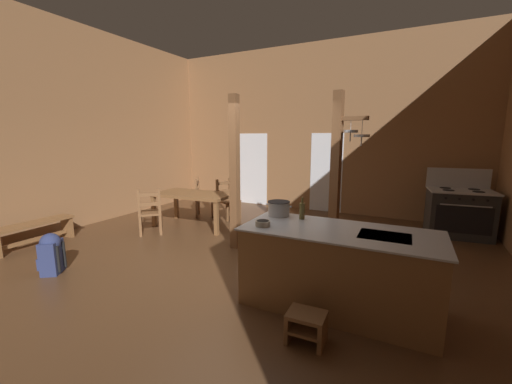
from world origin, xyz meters
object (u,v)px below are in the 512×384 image
at_px(step_stool, 306,325).
at_px(mixing_bowl_on_counter, 263,223).
at_px(bottle_tall_on_counter, 302,210).
at_px(kitchen_island, 337,269).
at_px(ladderback_chair_by_post, 227,200).
at_px(backpack, 51,252).
at_px(stove_range, 459,212).
at_px(dining_table, 194,197).
at_px(stockpot_on_counter, 279,208).
at_px(ladderback_chair_at_table_end, 203,198).
at_px(bench_along_left_wall, 34,230).
at_px(ladderback_chair_near_window, 150,212).

relative_size(step_stool, mixing_bowl_on_counter, 2.10).
bearing_deg(bottle_tall_on_counter, kitchen_island, -26.53).
height_order(ladderback_chair_by_post, backpack, ladderback_chair_by_post).
xyz_separation_m(stove_range, dining_table, (-5.12, -1.82, 0.17)).
distance_m(step_stool, backpack, 3.77).
bearing_deg(stockpot_on_counter, stove_range, 55.34).
relative_size(kitchen_island, backpack, 3.65).
bearing_deg(ladderback_chair_at_table_end, mixing_bowl_on_counter, -44.07).
xyz_separation_m(step_stool, bottle_tall_on_counter, (-0.42, 1.04, 0.86)).
bearing_deg(dining_table, bottle_tall_on_counter, -28.87).
height_order(dining_table, bench_along_left_wall, dining_table).
bearing_deg(dining_table, ladderback_chair_near_window, -115.40).
bearing_deg(mixing_bowl_on_counter, ladderback_chair_at_table_end, 135.93).
height_order(step_stool, dining_table, dining_table).
xyz_separation_m(stove_range, stockpot_on_counter, (-2.40, -3.47, 0.54)).
relative_size(ladderback_chair_by_post, ladderback_chair_at_table_end, 1.00).
bearing_deg(ladderback_chair_by_post, bench_along_left_wall, -121.91).
xyz_separation_m(kitchen_island, stockpot_on_counter, (-0.86, 0.29, 0.56)).
bearing_deg(bench_along_left_wall, mixing_bowl_on_counter, 2.28).
relative_size(kitchen_island, bottle_tall_on_counter, 7.78).
bearing_deg(stove_range, step_stool, -109.98).
xyz_separation_m(ladderback_chair_near_window, mixing_bowl_on_counter, (3.16, -1.30, 0.51)).
bearing_deg(mixing_bowl_on_counter, step_stool, -36.35).
relative_size(ladderback_chair_at_table_end, backpack, 1.59).
xyz_separation_m(stockpot_on_counter, bottle_tall_on_counter, (0.33, -0.02, 0.01)).
relative_size(step_stool, ladderback_chair_near_window, 0.39).
height_order(stove_range, dining_table, stove_range).
height_order(ladderback_chair_at_table_end, backpack, ladderback_chair_at_table_end).
distance_m(dining_table, backpack, 2.94).
bearing_deg(kitchen_island, stove_range, 67.71).
xyz_separation_m(ladderback_chair_by_post, bottle_tall_on_counter, (2.76, -2.59, 0.58)).
relative_size(dining_table, ladderback_chair_at_table_end, 1.85).
height_order(kitchen_island, bottle_tall_on_counter, bottle_tall_on_counter).
bearing_deg(ladderback_chair_at_table_end, ladderback_chair_near_window, -91.30).
bearing_deg(ladderback_chair_near_window, backpack, -86.51).
bearing_deg(bottle_tall_on_counter, stove_range, 59.38).
bearing_deg(backpack, ladderback_chair_at_table_end, 91.28).
bearing_deg(bench_along_left_wall, kitchen_island, 4.56).
distance_m(ladderback_chair_near_window, mixing_bowl_on_counter, 3.46).
height_order(kitchen_island, step_stool, kitchen_island).
bearing_deg(bottle_tall_on_counter, ladderback_chair_by_post, 136.85).
distance_m(step_stool, bench_along_left_wall, 5.24).
xyz_separation_m(ladderback_chair_near_window, stockpot_on_counter, (3.14, -0.77, 0.57)).
bearing_deg(mixing_bowl_on_counter, backpack, -166.77).
xyz_separation_m(dining_table, bottle_tall_on_counter, (3.05, -1.68, 0.39)).
distance_m(kitchen_island, step_stool, 0.84).
height_order(step_stool, backpack, backpack).
relative_size(stove_range, bottle_tall_on_counter, 4.73).
bearing_deg(stockpot_on_counter, dining_table, 148.64).
distance_m(bench_along_left_wall, mixing_bowl_on_counter, 4.55).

